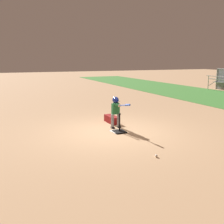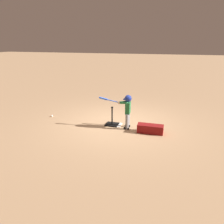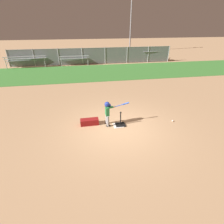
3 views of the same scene
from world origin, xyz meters
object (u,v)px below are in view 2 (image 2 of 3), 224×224
(batter_child, at_px, (127,107))
(baseball, at_px, (52,116))
(batting_tee, at_px, (112,123))
(equipment_bag, at_px, (150,129))

(batter_child, height_order, baseball, batter_child)
(baseball, bearing_deg, batter_child, 175.78)
(batting_tee, height_order, baseball, batting_tee)
(batting_tee, bearing_deg, equipment_bag, 168.02)
(batting_tee, bearing_deg, batter_child, 168.59)
(batting_tee, distance_m, baseball, 2.55)
(batting_tee, height_order, equipment_bag, batting_tee)
(batting_tee, relative_size, baseball, 9.20)
(batter_child, distance_m, equipment_bag, 1.06)
(batting_tee, xyz_separation_m, equipment_bag, (-1.41, 0.30, 0.05))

